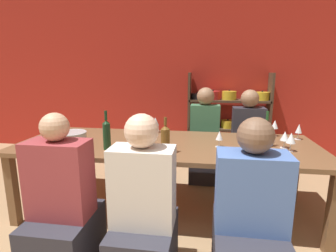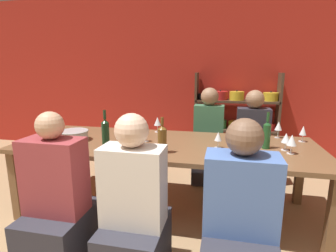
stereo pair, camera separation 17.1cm
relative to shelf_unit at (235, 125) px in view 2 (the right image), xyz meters
The scene contains 22 objects.
wall_back_red 0.99m from the shelf_unit, 160.66° to the left, with size 8.80×0.06×2.70m.
shelf_unit is the anchor object (origin of this frame).
dining_table 2.02m from the shelf_unit, 111.49° to the right, with size 2.92×1.08×0.73m.
mixing_bowl 2.60m from the shelf_unit, 130.42° to the right, with size 0.29×0.29×0.10m.
wine_bottle_green 2.51m from the shelf_unit, 119.84° to the right, with size 0.07×0.07×0.36m.
wine_bottle_dark 1.89m from the shelf_unit, 83.75° to the right, with size 0.07×0.07×0.34m.
wine_bottle_amber 2.32m from the shelf_unit, 107.72° to the right, with size 0.08×0.08×0.32m.
wine_glass_white_a 2.11m from the shelf_unit, 117.00° to the right, with size 0.07×0.07×0.17m.
wine_glass_white_b 2.82m from the shelf_unit, 125.93° to the right, with size 0.06×0.06×0.18m.
wine_glass_white_c 1.75m from the shelf_unit, 89.94° to the right, with size 0.06×0.06×0.18m.
wine_glass_empty_a 2.77m from the shelf_unit, 138.06° to the right, with size 0.07×0.07×0.18m.
wine_glass_red_a 1.97m from the shelf_unit, 96.71° to the right, with size 0.07×0.07×0.15m.
wine_glass_red_b 1.94m from the shelf_unit, 79.02° to the right, with size 0.08×0.08×0.16m.
wine_glass_empty_b 2.04m from the shelf_unit, 78.83° to the right, with size 0.08×0.08×0.17m.
wine_glass_red_c 1.50m from the shelf_unit, 74.92° to the right, with size 0.07×0.07×0.18m.
wine_glass_white_d 1.67m from the shelf_unit, 68.81° to the right, with size 0.07×0.07×0.16m.
wine_glass_white_e 1.74m from the shelf_unit, 122.93° to the right, with size 0.08×0.08×0.18m.
person_near_a 3.07m from the shelf_unit, 116.48° to the right, with size 0.43×0.54×1.16m.
person_far_a 1.02m from the shelf_unit, 80.10° to the right, with size 0.39×0.49×1.21m.
person_near_b 2.88m from the shelf_unit, 105.26° to the right, with size 0.42×0.53×1.17m.
person_far_b 1.07m from the shelf_unit, 110.30° to the right, with size 0.37×0.46×1.23m.
person_near_c 2.80m from the shelf_unit, 91.33° to the right, with size 0.44×0.55×1.17m.
Camera 2 is at (0.38, -0.69, 1.44)m, focal length 28.00 mm.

